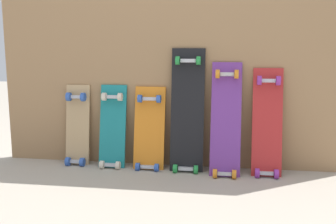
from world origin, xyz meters
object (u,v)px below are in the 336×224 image
object	(u,v)px
skateboard_teal	(112,131)
skateboard_red	(267,127)
skateboard_purple	(226,124)
skateboard_natural	(77,129)
skateboard_black	(187,115)
skateboard_orange	(149,133)

from	to	relation	value
skateboard_teal	skateboard_red	world-z (taller)	skateboard_red
skateboard_teal	skateboard_purple	bearing A→B (deg)	-2.94
skateboard_natural	skateboard_black	bearing A→B (deg)	-1.32
skateboard_natural	skateboard_orange	distance (m)	0.55
skateboard_teal	skateboard_red	xyz separation A→B (m)	(1.10, -0.02, 0.07)
skateboard_teal	skateboard_black	world-z (taller)	skateboard_black
skateboard_natural	skateboard_red	bearing A→B (deg)	-1.44
skateboard_teal	skateboard_purple	world-z (taller)	skateboard_purple
skateboard_black	skateboard_purple	distance (m)	0.28
skateboard_orange	skateboard_black	xyz separation A→B (m)	(0.28, -0.00, 0.14)
skateboard_purple	skateboard_red	distance (m)	0.28
skateboard_natural	skateboard_orange	xyz separation A→B (m)	(0.55, -0.02, -0.01)
skateboard_black	skateboard_red	size ratio (longest dim) A/B	1.17
skateboard_purple	skateboard_red	xyz separation A→B (m)	(0.28, 0.02, -0.02)
skateboard_orange	skateboard_black	world-z (taller)	skateboard_black
skateboard_teal	skateboard_red	distance (m)	1.10
skateboard_purple	skateboard_red	bearing A→B (deg)	5.06
skateboard_black	skateboard_red	bearing A→B (deg)	-1.63
skateboard_teal	skateboard_black	xyz separation A→B (m)	(0.55, -0.00, 0.13)
skateboard_black	skateboard_purple	xyz separation A→B (m)	(0.27, -0.04, -0.05)
skateboard_orange	skateboard_purple	world-z (taller)	skateboard_purple
skateboard_teal	skateboard_black	bearing A→B (deg)	-0.16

